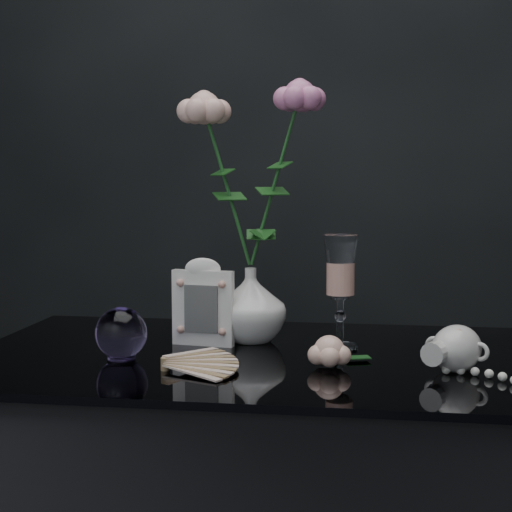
% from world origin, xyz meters
% --- Properties ---
extents(vase, '(0.13, 0.13, 0.13)m').
position_xyz_m(vase, '(-0.07, 0.14, 0.83)').
color(vase, white).
rests_on(vase, table).
extents(wine_glass, '(0.08, 0.08, 0.19)m').
position_xyz_m(wine_glass, '(0.09, 0.11, 0.86)').
color(wine_glass, white).
rests_on(wine_glass, table).
extents(picture_frame, '(0.12, 0.10, 0.15)m').
position_xyz_m(picture_frame, '(-0.15, 0.10, 0.84)').
color(picture_frame, white).
rests_on(picture_frame, table).
extents(paperweight, '(0.10, 0.10, 0.08)m').
position_xyz_m(paperweight, '(-0.26, -0.02, 0.80)').
color(paperweight, '#9D81D1').
rests_on(paperweight, table).
extents(paper_fan, '(0.24, 0.20, 0.02)m').
position_xyz_m(paper_fan, '(-0.17, -0.08, 0.77)').
color(paper_fan, beige).
rests_on(paper_fan, table).
extents(loose_rose, '(0.14, 0.17, 0.05)m').
position_xyz_m(loose_rose, '(0.08, -0.03, 0.79)').
color(loose_rose, '#FFBBA4').
rests_on(loose_rose, table).
extents(pearl_jar, '(0.34, 0.34, 0.07)m').
position_xyz_m(pearl_jar, '(0.27, -0.02, 0.80)').
color(pearl_jar, silver).
rests_on(pearl_jar, table).
extents(roses, '(0.24, 0.10, 0.37)m').
position_xyz_m(roses, '(-0.07, 0.15, 1.08)').
color(roses, '#FFB9A8').
rests_on(roses, vase).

